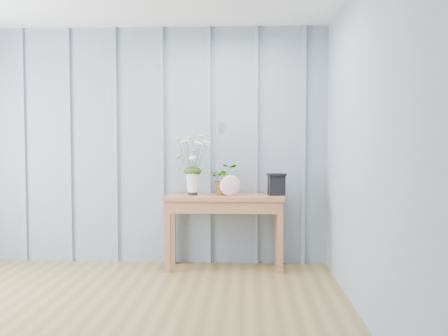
{
  "coord_description": "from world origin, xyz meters",
  "views": [
    {
      "loc": [
        1.17,
        -3.29,
        1.3
      ],
      "look_at": [
        0.93,
        1.94,
        1.03
      ],
      "focal_mm": 42.0,
      "sensor_mm": 36.0,
      "label": 1
    }
  ],
  "objects_px": {
    "sideboard": "(224,206)",
    "carved_box": "(276,184)",
    "daisy_vase": "(193,156)",
    "felt_disc_vessel": "(230,186)"
  },
  "relations": [
    {
      "from": "daisy_vase",
      "to": "felt_disc_vessel",
      "type": "bearing_deg",
      "value": -9.8
    },
    {
      "from": "daisy_vase",
      "to": "carved_box",
      "type": "bearing_deg",
      "value": 2.12
    },
    {
      "from": "daisy_vase",
      "to": "sideboard",
      "type": "bearing_deg",
      "value": 0.36
    },
    {
      "from": "carved_box",
      "to": "sideboard",
      "type": "bearing_deg",
      "value": -176.8
    },
    {
      "from": "sideboard",
      "to": "felt_disc_vessel",
      "type": "xyz_separation_m",
      "value": [
        0.06,
        -0.07,
        0.22
      ]
    },
    {
      "from": "sideboard",
      "to": "carved_box",
      "type": "height_order",
      "value": "carved_box"
    },
    {
      "from": "daisy_vase",
      "to": "carved_box",
      "type": "xyz_separation_m",
      "value": [
        0.85,
        0.03,
        -0.28
      ]
    },
    {
      "from": "felt_disc_vessel",
      "to": "carved_box",
      "type": "relative_size",
      "value": 0.95
    },
    {
      "from": "sideboard",
      "to": "daisy_vase",
      "type": "relative_size",
      "value": 1.9
    },
    {
      "from": "felt_disc_vessel",
      "to": "carved_box",
      "type": "height_order",
      "value": "carved_box"
    }
  ]
}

